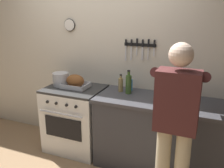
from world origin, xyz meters
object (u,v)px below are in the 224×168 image
object	(u,v)px
stock_pot	(61,79)
bottle_soy_sauce	(180,89)
person_cook	(176,119)
roasting_pan	(75,82)
cutting_board	(181,103)
stove	(76,118)
bottle_cooking_oil	(161,87)
bottle_olive_oil	(129,84)
bottle_vinegar	(121,84)
bottle_dish_soap	(130,85)
bottle_wine_red	(172,87)

from	to	relation	value
stock_pot	bottle_soy_sauce	world-z (taller)	bottle_soy_sauce
person_cook	roasting_pan	world-z (taller)	person_cook
stock_pot	cutting_board	world-z (taller)	stock_pot
stove	bottle_cooking_oil	size ratio (longest dim) A/B	3.16
cutting_board	bottle_olive_oil	bearing A→B (deg)	171.74
person_cook	bottle_vinegar	size ratio (longest dim) A/B	7.33
bottle_soy_sauce	bottle_dish_soap	xyz separation A→B (m)	(-0.62, -0.06, -0.00)
person_cook	bottle_cooking_oil	xyz separation A→B (m)	(-0.29, 0.69, 0.07)
bottle_dish_soap	bottle_vinegar	xyz separation A→B (m)	(-0.10, -0.08, 0.01)
person_cook	bottle_olive_oil	size ratio (longest dim) A/B	5.56
cutting_board	bottle_soy_sauce	world-z (taller)	bottle_soy_sauce
roasting_pan	stock_pot	distance (m)	0.24
bottle_wine_red	roasting_pan	bearing A→B (deg)	-174.79
bottle_cooking_oil	bottle_wine_red	bearing A→B (deg)	4.30
cutting_board	bottle_soy_sauce	bearing A→B (deg)	100.43
bottle_soy_sauce	stock_pot	bearing A→B (deg)	-172.03
roasting_pan	bottle_soy_sauce	xyz separation A→B (m)	(1.33, 0.24, -0.00)
bottle_olive_oil	bottle_dish_soap	bearing A→B (deg)	98.67
stove	bottle_vinegar	bearing A→B (deg)	9.20
stove	bottle_soy_sauce	xyz separation A→B (m)	(1.35, 0.24, 0.53)
roasting_pan	bottle_cooking_oil	bearing A→B (deg)	5.32
bottle_dish_soap	bottle_cooking_oil	bearing A→B (deg)	-9.53
stove	stock_pot	distance (m)	0.58
roasting_pan	bottle_soy_sauce	bearing A→B (deg)	10.09
roasting_pan	stock_pot	size ratio (longest dim) A/B	1.60
bottle_soy_sauce	bottle_vinegar	bearing A→B (deg)	-168.98
stove	bottle_dish_soap	distance (m)	0.92
roasting_pan	person_cook	bearing A→B (deg)	-22.64
person_cook	bottle_cooking_oil	size ratio (longest dim) A/B	5.82
stock_pot	bottle_cooking_oil	world-z (taller)	bottle_cooking_oil
bottle_wine_red	bottle_olive_oil	size ratio (longest dim) A/B	1.05
stove	roasting_pan	distance (m)	0.53
bottle_cooking_oil	bottle_wine_red	xyz separation A→B (m)	(0.13, 0.01, 0.01)
bottle_cooking_oil	bottle_dish_soap	bearing A→B (deg)	170.47
bottle_dish_soap	bottle_cooking_oil	world-z (taller)	bottle_cooking_oil
bottle_olive_oil	roasting_pan	bearing A→B (deg)	-175.17
stove	bottle_dish_soap	bearing A→B (deg)	13.86
person_cook	bottle_olive_oil	world-z (taller)	person_cook
roasting_pan	bottle_vinegar	xyz separation A→B (m)	(0.61, 0.10, 0.01)
cutting_board	bottle_dish_soap	world-z (taller)	bottle_dish_soap
bottle_dish_soap	bottle_soy_sauce	bearing A→B (deg)	5.77
bottle_dish_soap	person_cook	bearing A→B (deg)	-47.34
stove	bottle_dish_soap	xyz separation A→B (m)	(0.73, 0.18, 0.53)
bottle_wine_red	bottle_vinegar	distance (m)	0.64
person_cook	bottle_wine_red	distance (m)	0.73
bottle_olive_oil	bottle_soy_sauce	bearing A→B (deg)	16.17
bottle_vinegar	bottle_olive_oil	size ratio (longest dim) A/B	0.76
cutting_board	bottle_wine_red	xyz separation A→B (m)	(-0.13, 0.15, 0.12)
roasting_pan	bottle_soy_sauce	distance (m)	1.35
roasting_pan	bottle_cooking_oil	world-z (taller)	bottle_cooking_oil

